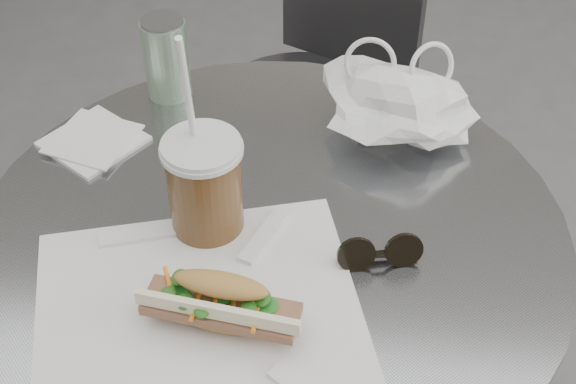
# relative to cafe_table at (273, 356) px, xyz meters

# --- Properties ---
(cafe_table) EXTENTS (0.76, 0.76, 0.74)m
(cafe_table) POSITION_rel_cafe_table_xyz_m (0.00, 0.00, 0.00)
(cafe_table) COLOR slate
(cafe_table) RESTS_ON ground
(chair_far) EXTENTS (0.43, 0.45, 0.76)m
(chair_far) POSITION_rel_cafe_table_xyz_m (-0.01, 0.65, -0.12)
(chair_far) COLOR #313134
(chair_far) RESTS_ON ground
(sandwich_paper) EXTENTS (0.46, 0.44, 0.00)m
(sandwich_paper) POSITION_rel_cafe_table_xyz_m (-0.05, -0.16, 0.28)
(sandwich_paper) COLOR white
(sandwich_paper) RESTS_ON cafe_table
(banh_mi) EXTENTS (0.22, 0.11, 0.07)m
(banh_mi) POSITION_rel_cafe_table_xyz_m (-0.03, -0.16, 0.31)
(banh_mi) COLOR #B49444
(banh_mi) RESTS_ON sandwich_paper
(iced_coffee) EXTENTS (0.10, 0.10, 0.29)m
(iced_coffee) POSITION_rel_cafe_table_xyz_m (-0.08, -0.01, 0.34)
(iced_coffee) COLOR brown
(iced_coffee) RESTS_ON cafe_table
(sunglasses) EXTENTS (0.11, 0.05, 0.05)m
(sunglasses) POSITION_rel_cafe_table_xyz_m (0.14, -0.04, 0.29)
(sunglasses) COLOR black
(sunglasses) RESTS_ON cafe_table
(plastic_bag) EXTENTS (0.24, 0.21, 0.10)m
(plastic_bag) POSITION_rel_cafe_table_xyz_m (0.15, 0.21, 0.33)
(plastic_bag) COLOR white
(plastic_bag) RESTS_ON cafe_table
(napkin_stack) EXTENTS (0.16, 0.16, 0.01)m
(napkin_stack) POSITION_rel_cafe_table_xyz_m (-0.27, 0.13, 0.28)
(napkin_stack) COLOR white
(napkin_stack) RESTS_ON cafe_table
(drink_can) EXTENTS (0.07, 0.07, 0.13)m
(drink_can) POSITION_rel_cafe_table_xyz_m (-0.20, 0.27, 0.34)
(drink_can) COLOR #538F55
(drink_can) RESTS_ON cafe_table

